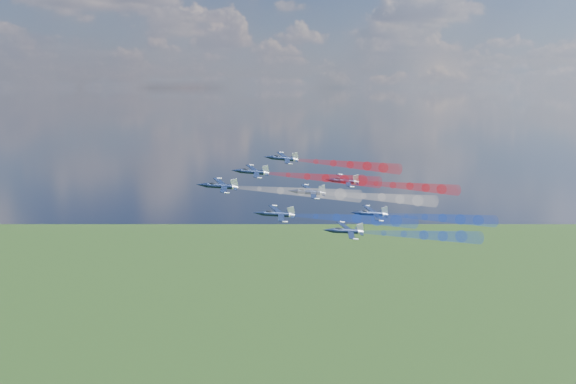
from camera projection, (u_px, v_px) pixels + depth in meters
jet_lead at (219, 186)px, 171.71m from camera, size 13.55×12.16×6.99m
trail_lead at (301, 192)px, 180.13m from camera, size 35.23×13.81×9.06m
jet_inner_left at (276, 214)px, 167.44m from camera, size 13.55×12.16×6.99m
trail_inner_left at (357, 219)px, 175.85m from camera, size 35.23×13.81×9.06m
jet_inner_right at (252, 172)px, 187.10m from camera, size 13.55×12.16×6.99m
trail_inner_right at (326, 178)px, 195.51m from camera, size 35.23×13.81×9.06m
jet_outer_left at (345, 231)px, 165.70m from camera, size 13.55×12.16×6.99m
trail_outer_left at (424, 235)px, 174.11m from camera, size 35.23×13.81×9.06m
jet_center_third at (308, 192)px, 181.38m from camera, size 13.55×12.16×6.99m
trail_center_third at (382, 197)px, 189.80m from camera, size 35.23×13.81×9.06m
jet_outer_right at (283, 158)px, 201.35m from camera, size 13.55×12.16×6.99m
trail_outer_right at (350, 165)px, 209.76m from camera, size 35.23×13.81×9.06m
jet_rear_left at (371, 214)px, 178.89m from camera, size 13.55×12.16×6.99m
trail_rear_left at (443, 218)px, 187.30m from camera, size 35.23×13.81×9.06m
jet_rear_right at (343, 181)px, 198.00m from camera, size 13.55×12.16×6.99m
trail_rear_right at (410, 186)px, 206.41m from camera, size 35.23×13.81×9.06m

